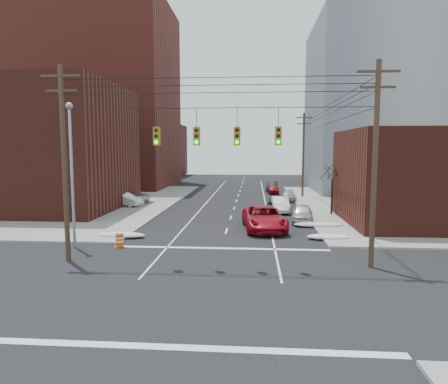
% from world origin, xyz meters
% --- Properties ---
extents(ground, '(160.00, 160.00, 0.00)m').
position_xyz_m(ground, '(0.00, 0.00, 0.00)').
color(ground, black).
rests_on(ground, ground).
extents(sidewalk_nw, '(40.00, 40.00, 0.15)m').
position_xyz_m(sidewalk_nw, '(-27.00, 27.00, 0.07)').
color(sidewalk_nw, gray).
rests_on(sidewalk_nw, ground).
extents(building_brick_tall, '(24.00, 20.00, 30.00)m').
position_xyz_m(building_brick_tall, '(-24.00, 48.00, 15.00)').
color(building_brick_tall, maroon).
rests_on(building_brick_tall, ground).
extents(building_brick_near, '(20.00, 16.00, 13.00)m').
position_xyz_m(building_brick_near, '(-22.00, 22.00, 6.50)').
color(building_brick_near, '#512018').
rests_on(building_brick_near, ground).
extents(building_brick_far, '(22.00, 18.00, 12.00)m').
position_xyz_m(building_brick_far, '(-26.00, 74.00, 6.00)').
color(building_brick_far, '#512018').
rests_on(building_brick_far, ground).
extents(building_office, '(22.00, 20.00, 25.00)m').
position_xyz_m(building_office, '(22.00, 44.00, 12.50)').
color(building_office, gray).
rests_on(building_office, ground).
extents(building_glass, '(20.00, 18.00, 22.00)m').
position_xyz_m(building_glass, '(24.00, 70.00, 11.00)').
color(building_glass, gray).
rests_on(building_glass, ground).
extents(building_storefront, '(16.00, 12.00, 8.00)m').
position_xyz_m(building_storefront, '(18.00, 16.00, 4.00)').
color(building_storefront, '#512018').
rests_on(building_storefront, ground).
extents(utility_pole_left, '(2.20, 0.28, 11.00)m').
position_xyz_m(utility_pole_left, '(-8.50, 3.00, 5.78)').
color(utility_pole_left, '#473323').
rests_on(utility_pole_left, ground).
extents(utility_pole_right, '(2.20, 0.28, 11.00)m').
position_xyz_m(utility_pole_right, '(8.50, 3.00, 5.78)').
color(utility_pole_right, '#473323').
rests_on(utility_pole_right, ground).
extents(utility_pole_far, '(2.20, 0.28, 11.00)m').
position_xyz_m(utility_pole_far, '(8.50, 34.00, 5.78)').
color(utility_pole_far, '#473323').
rests_on(utility_pole_far, ground).
extents(traffic_signals, '(17.00, 0.42, 2.02)m').
position_xyz_m(traffic_signals, '(0.10, 2.97, 7.17)').
color(traffic_signals, black).
rests_on(traffic_signals, ground).
extents(street_light, '(0.44, 0.44, 9.32)m').
position_xyz_m(street_light, '(-9.50, 6.00, 5.54)').
color(street_light, gray).
rests_on(street_light, ground).
extents(bare_tree, '(2.09, 2.20, 4.93)m').
position_xyz_m(bare_tree, '(9.59, 20.00, 2.32)').
color(bare_tree, black).
rests_on(bare_tree, ground).
extents(snow_nw, '(3.50, 1.08, 0.42)m').
position_xyz_m(snow_nw, '(-7.40, 9.00, 0.21)').
color(snow_nw, silver).
rests_on(snow_nw, ground).
extents(snow_ne, '(3.00, 1.08, 0.42)m').
position_xyz_m(snow_ne, '(7.40, 9.50, 0.21)').
color(snow_ne, silver).
rests_on(snow_ne, ground).
extents(snow_east_far, '(4.00, 1.08, 0.42)m').
position_xyz_m(snow_east_far, '(7.40, 14.00, 0.21)').
color(snow_east_far, silver).
rests_on(snow_east_far, ground).
extents(red_pickup, '(3.78, 6.98, 1.86)m').
position_xyz_m(red_pickup, '(2.95, 12.70, 0.93)').
color(red_pickup, maroon).
rests_on(red_pickup, ground).
extents(parked_car_a, '(2.28, 4.65, 1.53)m').
position_xyz_m(parked_car_a, '(6.40, 16.37, 0.76)').
color(parked_car_a, silver).
rests_on(parked_car_a, ground).
extents(parked_car_b, '(1.72, 4.67, 1.53)m').
position_xyz_m(parked_car_b, '(4.80, 21.66, 0.76)').
color(parked_car_b, white).
rests_on(parked_car_b, ground).
extents(parked_car_c, '(2.76, 5.20, 1.39)m').
position_xyz_m(parked_car_c, '(4.80, 24.06, 0.70)').
color(parked_car_c, black).
rests_on(parked_car_c, ground).
extents(parked_car_d, '(1.80, 4.28, 1.23)m').
position_xyz_m(parked_car_d, '(6.40, 30.49, 0.62)').
color(parked_car_d, '#A2A2A6').
rests_on(parked_car_d, ground).
extents(parked_car_e, '(1.57, 3.74, 1.26)m').
position_xyz_m(parked_car_e, '(4.92, 38.12, 0.63)').
color(parked_car_e, maroon).
rests_on(parked_car_e, ground).
extents(parked_car_f, '(1.71, 4.82, 1.59)m').
position_xyz_m(parked_car_f, '(4.80, 41.60, 0.79)').
color(parked_car_f, black).
rests_on(parked_car_f, ground).
extents(lot_car_a, '(4.50, 2.91, 1.40)m').
position_xyz_m(lot_car_a, '(-12.05, 23.88, 0.85)').
color(lot_car_a, white).
rests_on(lot_car_a, sidewalk_nw).
extents(lot_car_b, '(5.24, 2.67, 1.42)m').
position_xyz_m(lot_car_b, '(-12.43, 26.42, 0.86)').
color(lot_car_b, '#BBBAC0').
rests_on(lot_car_b, sidewalk_nw).
extents(lot_car_c, '(5.58, 3.42, 1.51)m').
position_xyz_m(lot_car_c, '(-18.60, 23.96, 0.91)').
color(lot_car_c, black).
rests_on(lot_car_c, sidewalk_nw).
extents(lot_car_d, '(3.93, 1.82, 1.31)m').
position_xyz_m(lot_car_d, '(-18.47, 26.78, 0.80)').
color(lot_car_d, '#9D9EA2').
rests_on(lot_car_d, sidewalk_nw).
extents(construction_barrel, '(0.59, 0.59, 0.90)m').
position_xyz_m(construction_barrel, '(-6.62, 6.33, 0.46)').
color(construction_barrel, '#E4510C').
rests_on(construction_barrel, ground).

